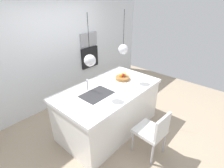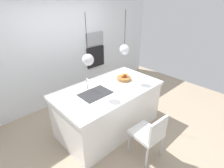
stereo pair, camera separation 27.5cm
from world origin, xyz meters
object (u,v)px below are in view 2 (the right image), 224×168
at_px(oven, 95,57).
at_px(chair_near, 149,134).
at_px(fruit_bowl, 124,78).
at_px(microwave, 95,39).

xyz_separation_m(oven, chair_near, (-0.98, -2.60, -0.46)).
height_order(fruit_bowl, microwave, microwave).
xyz_separation_m(fruit_bowl, microwave, (0.47, 1.53, 0.48)).
bearing_deg(chair_near, microwave, 69.34).
bearing_deg(oven, chair_near, -110.66).
bearing_deg(fruit_bowl, microwave, 73.08).
relative_size(fruit_bowl, oven, 0.54).
distance_m(microwave, oven, 0.50).
distance_m(fruit_bowl, microwave, 1.67).
xyz_separation_m(microwave, oven, (0.00, 0.00, -0.50)).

